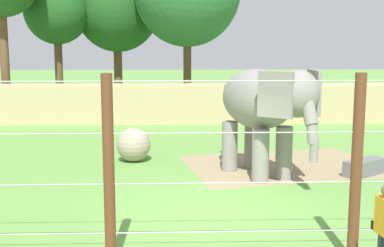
# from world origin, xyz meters

# --- Properties ---
(ground_plane) EXTENTS (120.00, 120.00, 0.00)m
(ground_plane) POSITION_xyz_m (0.00, 0.00, 0.00)
(ground_plane) COLOR #609342
(dirt_patch) EXTENTS (6.38, 5.08, 0.01)m
(dirt_patch) POSITION_xyz_m (2.47, 4.12, 0.00)
(dirt_patch) COLOR #937F5B
(dirt_patch) RESTS_ON ground
(embankment_wall) EXTENTS (36.00, 1.80, 1.75)m
(embankment_wall) POSITION_xyz_m (0.00, 13.01, 0.88)
(embankment_wall) COLOR tan
(embankment_wall) RESTS_ON ground
(elephant) EXTENTS (2.78, 3.77, 3.05)m
(elephant) POSITION_xyz_m (1.62, 2.82, 2.02)
(elephant) COLOR gray
(elephant) RESTS_ON ground
(enrichment_ball) EXTENTS (1.08, 1.08, 1.08)m
(enrichment_ball) POSITION_xyz_m (-2.11, 4.85, 0.54)
(enrichment_ball) COLOR gray
(enrichment_ball) RESTS_ON ground
(cable_fence) EXTENTS (12.94, 0.19, 3.23)m
(cable_fence) POSITION_xyz_m (0.07, -2.87, 1.63)
(cable_fence) COLOR brown
(cable_fence) RESTS_ON ground
(feed_trough) EXTENTS (1.43, 1.22, 0.44)m
(feed_trough) POSITION_xyz_m (4.55, 2.94, 0.22)
(feed_trough) COLOR slate
(feed_trough) RESTS_ON ground
(tree_behind_wall) EXTENTS (3.61, 3.61, 7.39)m
(tree_behind_wall) POSITION_xyz_m (-7.32, 18.27, 5.44)
(tree_behind_wall) COLOR brown
(tree_behind_wall) RESTS_ON ground
(tree_far_right) EXTENTS (5.00, 5.00, 8.40)m
(tree_far_right) POSITION_xyz_m (-4.13, 19.82, 5.75)
(tree_far_right) COLOR brown
(tree_far_right) RESTS_ON ground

